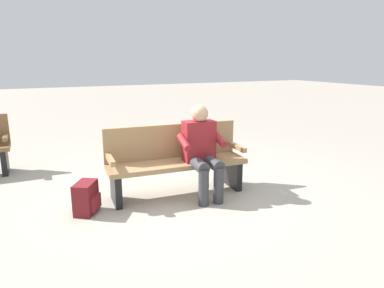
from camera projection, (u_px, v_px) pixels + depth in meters
ground_plane at (178, 194)px, 4.56m from camera, size 40.00×40.00×0.00m
bench_near at (176, 159)px, 4.52m from camera, size 1.83×0.62×0.90m
person_seated at (202, 149)px, 4.37m from camera, size 0.59×0.59×1.18m
backpack at (86, 198)px, 3.97m from camera, size 0.34×0.38×0.37m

